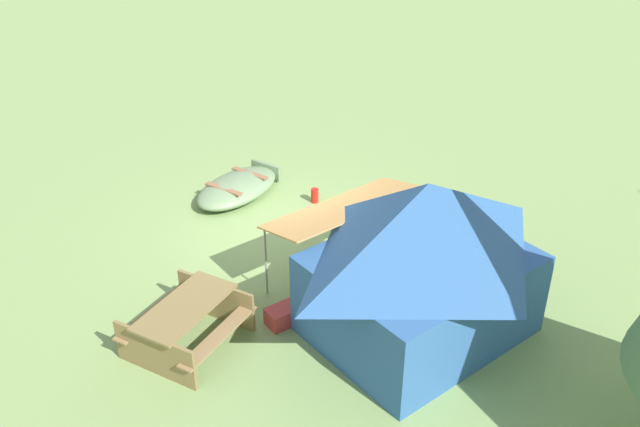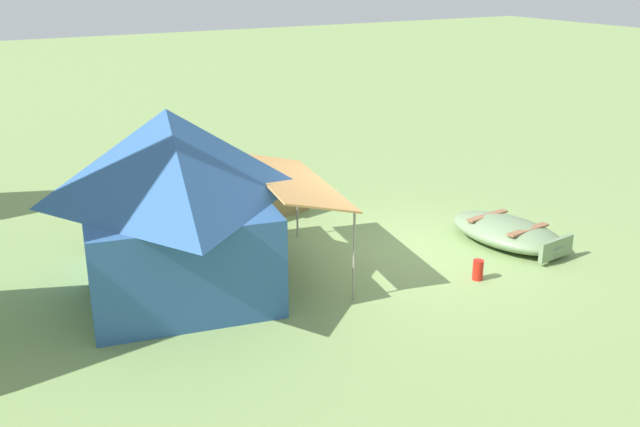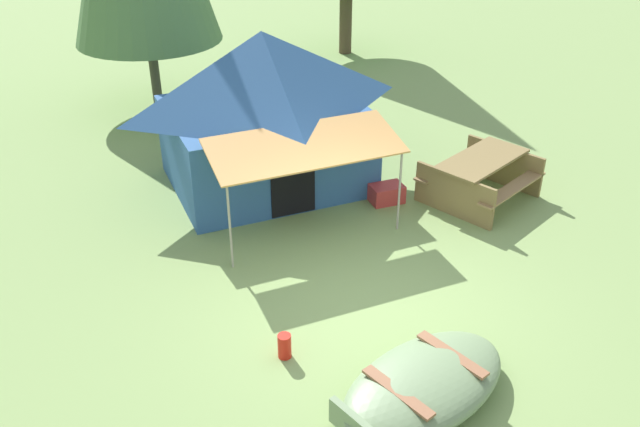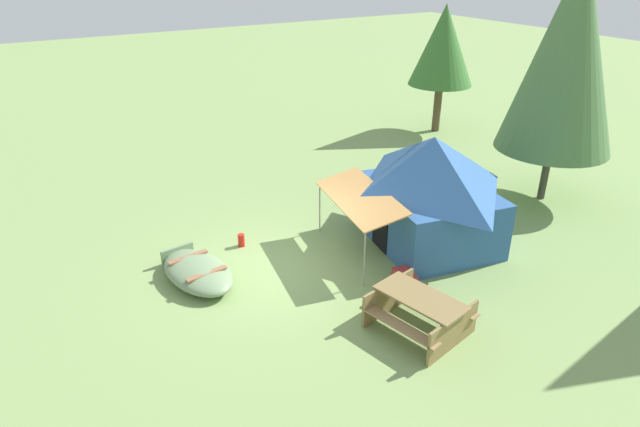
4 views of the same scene
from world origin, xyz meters
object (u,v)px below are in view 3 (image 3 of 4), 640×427
beached_rowboat (424,384)px  canvas_cabin_tent (265,108)px  picnic_table (480,173)px  fuel_can (284,346)px  cooler_box (387,194)px

beached_rowboat → canvas_cabin_tent: bearing=77.9°
beached_rowboat → picnic_table: (3.94, 3.08, 0.26)m
beached_rowboat → canvas_cabin_tent: (1.21, 5.63, 1.20)m
picnic_table → fuel_can: (-4.87, -1.60, -0.32)m
fuel_can → beached_rowboat: bearing=-57.7°
canvas_cabin_tent → cooler_box: bearing=-52.8°
cooler_box → picnic_table: bearing=-29.4°
picnic_table → cooler_box: 1.63m
beached_rowboat → cooler_box: (2.55, 3.86, -0.07)m
canvas_cabin_tent → picnic_table: bearing=-43.0°
beached_rowboat → canvas_cabin_tent: 5.88m
beached_rowboat → fuel_can: size_ratio=7.37×
cooler_box → fuel_can: bearing=-145.5°
picnic_table → fuel_can: 5.14m
canvas_cabin_tent → picnic_table: canvas_cabin_tent is taller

